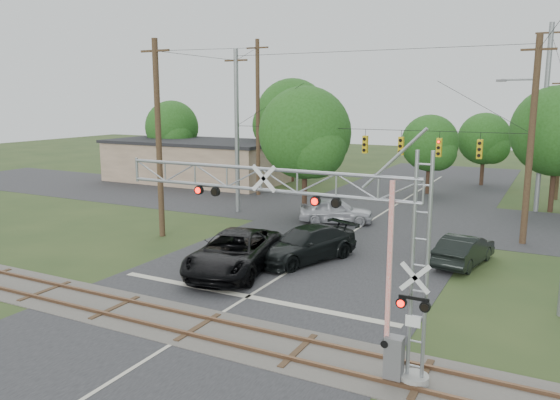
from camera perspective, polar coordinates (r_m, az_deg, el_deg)
The scene contains 14 objects.
ground at distance 18.96m, azimuth -12.20°, elevation -15.13°, with size 160.00×160.00×0.00m, color #2A3E1C.
road_main at distance 26.81m, azimuth 1.62°, elevation -7.07°, with size 14.00×90.00×0.02m, color #242426.
road_cross at distance 39.48m, azimuth 10.54°, elevation -1.46°, with size 90.00×12.00×0.02m, color #242426.
railroad_track at distance 20.37m, azimuth -8.53°, elevation -13.02°, with size 90.00×3.20×0.17m.
crossing_gantry at distance 16.44m, azimuth 3.90°, elevation -3.24°, with size 10.61×0.87×6.78m.
traffic_signal_span at distance 34.64m, azimuth 10.30°, elevation 6.32°, with size 19.34×0.36×11.50m.
pickup_black at distance 26.06m, azimuth -4.80°, elevation -5.46°, with size 3.16×6.85×1.90m, color black.
car_dark at distance 27.75m, azimuth 2.68°, elevation -4.63°, with size 2.41×5.92×1.72m, color black.
sedan_silver at distance 36.13m, azimuth 5.89°, elevation -1.14°, with size 1.94×4.81×1.64m, color #B2B3BA.
suv_dark at distance 28.57m, azimuth 18.69°, elevation -4.94°, with size 1.62×4.65×1.53m, color black.
commercial_building at distance 54.64m, azimuth -8.74°, elevation 4.09°, with size 17.48×9.01×4.07m.
streetlight at distance 40.04m, azimuth 24.48°, elevation 5.65°, with size 2.55×0.27×9.55m.
utility_poles at distance 36.66m, azimuth 13.29°, elevation 7.34°, with size 25.27×27.16×13.26m.
treeline at distance 46.98m, azimuth 13.59°, elevation 7.18°, with size 56.12×25.74×10.03m.
Camera 1 is at (11.13, -12.99, 8.16)m, focal length 35.00 mm.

